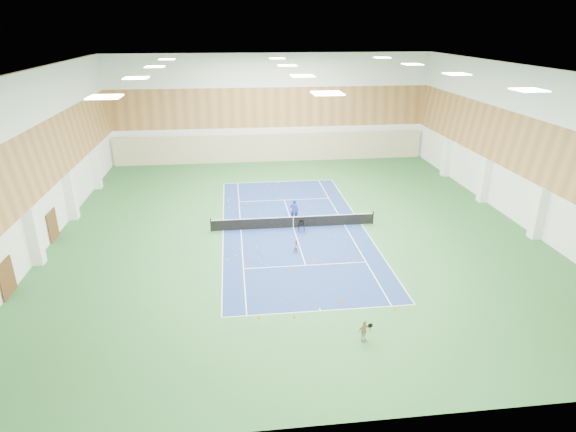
{
  "coord_description": "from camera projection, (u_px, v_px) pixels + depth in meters",
  "views": [
    {
      "loc": [
        -4.5,
        -34.46,
        14.94
      ],
      "look_at": [
        -0.71,
        -2.45,
        2.0
      ],
      "focal_mm": 30.0,
      "sensor_mm": 36.0,
      "label": 1
    }
  ],
  "objects": [
    {
      "name": "cone_svc_a",
      "position": [
        246.0,
        265.0,
        31.69
      ],
      "size": [
        0.19,
        0.19,
        0.2
      ],
      "primitive_type": "cone",
      "color": "orange",
      "rests_on": "ground"
    },
    {
      "name": "cone_base_d",
      "position": [
        395.0,
        309.0,
        26.9
      ],
      "size": [
        0.17,
        0.17,
        0.19
      ],
      "primitive_type": "cone",
      "color": "orange",
      "rests_on": "ground"
    },
    {
      "name": "wood_cladding",
      "position": [
        294.0,
        126.0,
        34.83
      ],
      "size": [
        36.0,
        40.0,
        8.0
      ],
      "primitive_type": null,
      "color": "#A6703D",
      "rests_on": "room_shell"
    },
    {
      "name": "cone_base_a",
      "position": [
        259.0,
        317.0,
        26.12
      ],
      "size": [
        0.19,
        0.19,
        0.21
      ],
      "primitive_type": "cone",
      "color": "orange",
      "rests_on": "ground"
    },
    {
      "name": "cone_base_c",
      "position": [
        342.0,
        302.0,
        27.47
      ],
      "size": [
        0.21,
        0.21,
        0.23
      ],
      "primitive_type": "cone",
      "color": "#D7600B",
      "rests_on": "ground"
    },
    {
      "name": "door_left_a",
      "position": [
        7.0,
        278.0,
        28.07
      ],
      "size": [
        0.08,
        1.8,
        2.2
      ],
      "primitive_type": "cube",
      "color": "#593319",
      "rests_on": "ground"
    },
    {
      "name": "cone_svc_c",
      "position": [
        318.0,
        260.0,
        32.36
      ],
      "size": [
        0.23,
        0.23,
        0.25
      ],
      "primitive_type": "cone",
      "color": "orange",
      "rests_on": "ground"
    },
    {
      "name": "back_curtain",
      "position": [
        272.0,
        148.0,
        55.42
      ],
      "size": [
        35.4,
        0.16,
        3.2
      ],
      "primitive_type": "cube",
      "color": "#C6B793",
      "rests_on": "ground"
    },
    {
      "name": "ceiling_light_grid",
      "position": [
        294.0,
        70.0,
        33.37
      ],
      "size": [
        21.4,
        25.4,
        0.06
      ],
      "primitive_type": null,
      "color": "silver",
      "rests_on": "room_shell"
    },
    {
      "name": "child_apron",
      "position": [
        364.0,
        331.0,
        24.15
      ],
      "size": [
        0.74,
        0.53,
        1.17
      ],
      "primitive_type": "imported",
      "rotation": [
        0.0,
        0.0,
        0.4
      ],
      "color": "tan",
      "rests_on": "ground"
    },
    {
      "name": "coach",
      "position": [
        294.0,
        210.0,
        38.84
      ],
      "size": [
        0.73,
        0.54,
        1.85
      ],
      "primitive_type": "imported",
      "rotation": [
        0.0,
        0.0,
        2.99
      ],
      "color": "#213397",
      "rests_on": "ground"
    },
    {
      "name": "cone_svc_d",
      "position": [
        352.0,
        260.0,
        32.44
      ],
      "size": [
        0.18,
        0.18,
        0.2
      ],
      "primitive_type": "cone",
      "color": "#E2530B",
      "rests_on": "ground"
    },
    {
      "name": "door_left_b",
      "position": [
        53.0,
        225.0,
        35.45
      ],
      "size": [
        0.08,
        1.8,
        2.2
      ],
      "primitive_type": "cube",
      "color": "#593319",
      "rests_on": "ground"
    },
    {
      "name": "room_shell",
      "position": [
        294.0,
        153.0,
        35.58
      ],
      "size": [
        36.0,
        40.0,
        12.0
      ],
      "primitive_type": null,
      "color": "white",
      "rests_on": "ground"
    },
    {
      "name": "tennis_net",
      "position": [
        293.0,
        221.0,
        37.61
      ],
      "size": [
        12.8,
        0.1,
        1.1
      ],
      "primitive_type": null,
      "color": "black",
      "rests_on": "ground"
    },
    {
      "name": "cone_base_b",
      "position": [
        295.0,
        316.0,
        26.23
      ],
      "size": [
        0.19,
        0.19,
        0.2
      ],
      "primitive_type": "cone",
      "color": "#D75F0B",
      "rests_on": "ground"
    },
    {
      "name": "tennis_balls_scatter",
      "position": [
        293.0,
        227.0,
        37.79
      ],
      "size": [
        10.57,
        22.77,
        0.07
      ],
      "primitive_type": null,
      "color": "#C6D824",
      "rests_on": "ground"
    },
    {
      "name": "court_surface",
      "position": [
        293.0,
        228.0,
        37.81
      ],
      "size": [
        10.97,
        23.77,
        0.01
      ],
      "primitive_type": "cube",
      "color": "navy",
      "rests_on": "ground"
    },
    {
      "name": "ball_cart",
      "position": [
        302.0,
        227.0,
        36.84
      ],
      "size": [
        0.64,
        0.64,
        0.92
      ],
      "primitive_type": null,
      "rotation": [
        0.0,
        0.0,
        -0.23
      ],
      "color": "black",
      "rests_on": "ground"
    },
    {
      "name": "cone_svc_b",
      "position": [
        292.0,
        267.0,
        31.44
      ],
      "size": [
        0.18,
        0.18,
        0.2
      ],
      "primitive_type": "cone",
      "color": "#EE480C",
      "rests_on": "ground"
    },
    {
      "name": "ground",
      "position": [
        293.0,
        228.0,
        37.81
      ],
      "size": [
        40.0,
        40.0,
        0.0
      ],
      "primitive_type": "plane",
      "color": "#285F2C",
      "rests_on": "ground"
    },
    {
      "name": "child_court",
      "position": [
        297.0,
        246.0,
        33.51
      ],
      "size": [
        0.59,
        0.54,
        0.99
      ],
      "primitive_type": "imported",
      "rotation": [
        0.0,
        0.0,
        0.42
      ],
      "color": "gray",
      "rests_on": "ground"
    }
  ]
}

